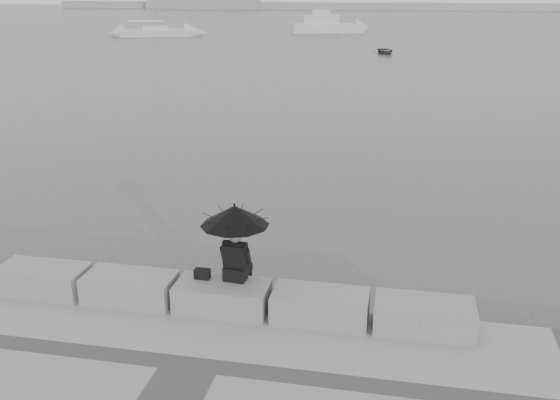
% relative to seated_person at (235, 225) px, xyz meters
% --- Properties ---
extents(ground, '(360.00, 360.00, 0.00)m').
position_rel_seated_person_xyz_m(ground, '(-0.19, 0.22, -2.01)').
color(ground, '#414345').
rests_on(ground, ground).
extents(stone_block_far_left, '(1.60, 0.80, 0.50)m').
position_rel_seated_person_xyz_m(stone_block_far_left, '(-3.59, -0.23, -1.26)').
color(stone_block_far_left, slate).
rests_on(stone_block_far_left, promenade).
extents(stone_block_left, '(1.60, 0.80, 0.50)m').
position_rel_seated_person_xyz_m(stone_block_left, '(-1.89, -0.23, -1.26)').
color(stone_block_left, slate).
rests_on(stone_block_left, promenade).
extents(stone_block_centre, '(1.60, 0.80, 0.50)m').
position_rel_seated_person_xyz_m(stone_block_centre, '(-0.19, -0.23, -1.26)').
color(stone_block_centre, slate).
rests_on(stone_block_centre, promenade).
extents(stone_block_right, '(1.60, 0.80, 0.50)m').
position_rel_seated_person_xyz_m(stone_block_right, '(1.51, -0.23, -1.26)').
color(stone_block_right, slate).
rests_on(stone_block_right, promenade).
extents(stone_block_far_right, '(1.60, 0.80, 0.50)m').
position_rel_seated_person_xyz_m(stone_block_far_right, '(3.21, -0.23, -1.26)').
color(stone_block_far_right, slate).
rests_on(stone_block_far_right, promenade).
extents(seated_person, '(1.18, 1.18, 1.39)m').
position_rel_seated_person_xyz_m(seated_person, '(0.00, 0.00, 0.00)').
color(seated_person, black).
rests_on(seated_person, stone_block_centre).
extents(bag, '(0.27, 0.15, 0.17)m').
position_rel_seated_person_xyz_m(bag, '(-0.58, -0.09, -0.92)').
color(bag, black).
rests_on(bag, stone_block_centre).
extents(distant_landmass, '(180.00, 8.00, 2.80)m').
position_rel_seated_person_xyz_m(distant_landmass, '(-8.33, 154.73, -1.11)').
color(distant_landmass, '#A0A3A5').
rests_on(distant_landmass, ground).
extents(sailboat_left, '(8.57, 4.98, 12.90)m').
position_rel_seated_person_xyz_m(sailboat_left, '(-27.05, 63.16, -1.49)').
color(sailboat_left, white).
rests_on(sailboat_left, ground).
extents(motor_cruiser, '(9.50, 5.15, 4.50)m').
position_rel_seated_person_xyz_m(motor_cruiser, '(-7.68, 73.25, -1.11)').
color(motor_cruiser, white).
rests_on(motor_cruiser, ground).
extents(dinghy, '(3.10, 2.08, 0.48)m').
position_rel_seated_person_xyz_m(dinghy, '(0.68, 48.39, -1.77)').
color(dinghy, slate).
rests_on(dinghy, ground).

